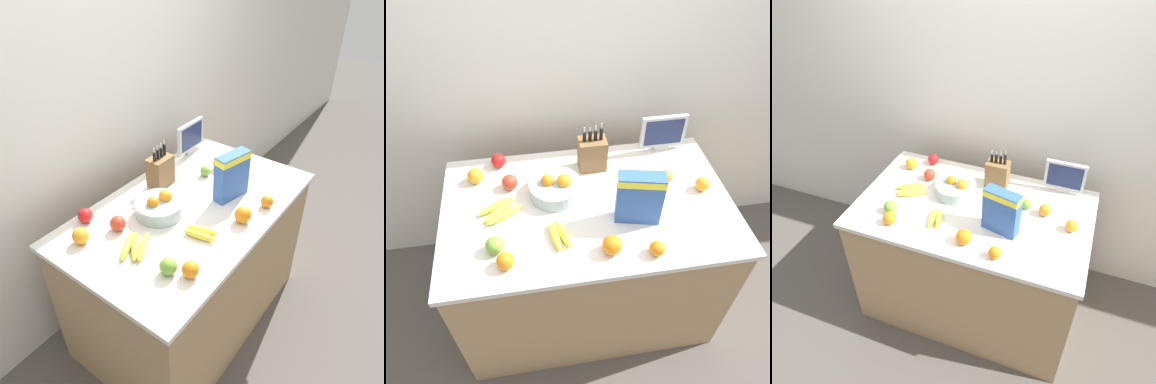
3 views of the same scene
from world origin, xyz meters
TOP-DOWN VIEW (x-y plane):
  - ground_plane at (0.00, 0.00)m, footprint 14.00×14.00m
  - wall_back at (0.00, 0.65)m, footprint 9.00×0.06m
  - counter at (0.00, 0.00)m, footprint 1.43×0.86m
  - knife_block at (0.07, 0.27)m, footprint 0.14×0.10m
  - small_monitor at (0.48, 0.35)m, footprint 0.25×0.03m
  - cereal_box at (0.21, -0.13)m, footprint 0.22×0.12m
  - fruit_bowl at (-0.15, 0.09)m, footprint 0.26×0.26m
  - banana_bunch_left at (-0.43, 0.01)m, footprint 0.23×0.19m
  - banana_bunch_right at (-0.17, -0.19)m, footprint 0.11×0.18m
  - apple_middle at (-0.45, -0.22)m, footprint 0.08×0.08m
  - apple_rightmost at (-0.37, 0.17)m, footprint 0.08×0.08m
  - apple_rear at (-0.43, 0.35)m, footprint 0.08×0.08m
  - apple_leftmost at (0.31, 0.11)m, footprint 0.07×0.07m
  - orange_front_left at (0.24, -0.34)m, footprint 0.07×0.07m
  - orange_back_center at (0.59, 0.01)m, footprint 0.07×0.07m
  - orange_by_cereal at (-0.41, -0.30)m, footprint 0.08×0.08m
  - orange_front_right at (0.42, 0.09)m, footprint 0.07×0.07m
  - orange_mid_right at (0.05, -0.30)m, footprint 0.09×0.09m
  - orange_near_bowl at (-0.55, 0.25)m, footprint 0.08×0.08m

SIDE VIEW (x-z plane):
  - ground_plane at x=0.00m, z-range 0.00..0.00m
  - counter at x=0.00m, z-range 0.00..0.92m
  - banana_bunch_left at x=-0.43m, z-range 0.92..0.96m
  - banana_bunch_right at x=-0.17m, z-range 0.92..0.96m
  - apple_leftmost at x=0.31m, z-range 0.92..0.99m
  - orange_front_left at x=0.24m, z-range 0.92..0.99m
  - orange_back_center at x=0.59m, z-range 0.92..0.99m
  - orange_front_right at x=0.42m, z-range 0.92..0.99m
  - apple_rear at x=-0.43m, z-range 0.92..1.00m
  - orange_by_cereal at x=-0.41m, z-range 0.92..1.00m
  - apple_rightmost at x=-0.37m, z-range 0.92..1.00m
  - apple_middle at x=-0.45m, z-range 0.92..1.00m
  - orange_near_bowl at x=-0.55m, z-range 0.92..1.00m
  - fruit_bowl at x=-0.15m, z-range 0.90..1.03m
  - orange_mid_right at x=0.05m, z-range 0.92..1.01m
  - knife_block at x=0.07m, z-range 0.87..1.15m
  - small_monitor at x=0.48m, z-range 0.93..1.15m
  - cereal_box at x=0.21m, z-range 0.93..1.21m
  - wall_back at x=0.00m, z-range 0.00..2.60m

